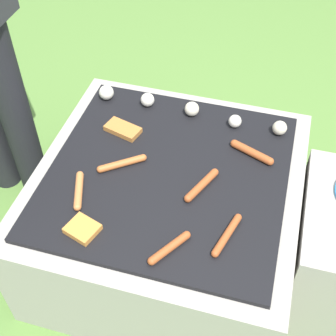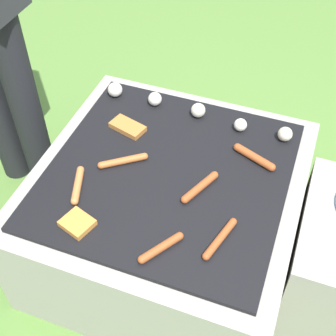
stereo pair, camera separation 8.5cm
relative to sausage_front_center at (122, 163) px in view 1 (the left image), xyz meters
The scene contains 11 objects.
ground_plane 0.50m from the sausage_front_center, ahead, with size 14.00×14.00×0.00m, color #567F38.
grill 0.29m from the sausage_front_center, ahead, with size 0.90×0.90×0.46m.
sausage_front_center is the anchor object (origin of this frame).
sausage_mid_left 0.44m from the sausage_front_center, 25.76° to the right, with size 0.06×0.17×0.02m.
sausage_back_left 0.28m from the sausage_front_center, ahead, with size 0.08×0.16×0.03m.
sausage_front_left 0.18m from the sausage_front_center, 121.56° to the right, with size 0.07×0.15×0.03m.
sausage_back_center 0.38m from the sausage_front_center, 48.87° to the right, with size 0.10×0.14×0.02m.
sausage_back_right 0.45m from the sausage_front_center, 22.35° to the left, with size 0.16×0.08×0.03m.
bread_slice_right 0.18m from the sausage_front_center, 108.60° to the left, with size 0.14×0.10×0.02m.
bread_slice_left 0.29m from the sausage_front_center, 94.71° to the right, with size 0.11×0.10×0.02m.
mushroom_row 0.35m from the sausage_front_center, 68.08° to the left, with size 0.73×0.08×0.06m.
Camera 1 is at (0.29, -1.03, 1.62)m, focal length 50.00 mm.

